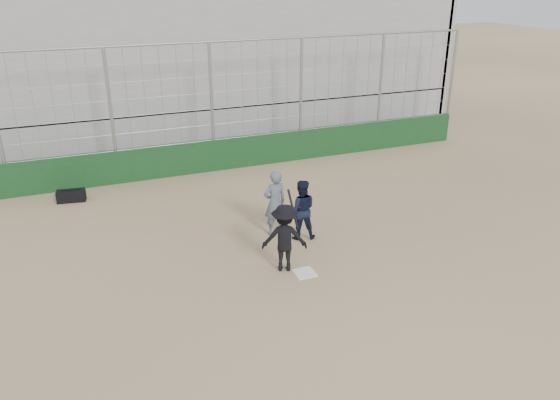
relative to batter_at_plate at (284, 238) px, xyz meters
name	(u,v)px	position (x,y,z in m)	size (l,w,h in m)	color
ground	(305,273)	(0.32, -0.35, -0.75)	(90.00, 90.00, 0.00)	olive
home_plate	(305,273)	(0.32, -0.35, -0.74)	(0.44, 0.44, 0.02)	white
backstop	(214,141)	(0.32, 6.65, 0.21)	(18.10, 0.25, 4.04)	#113617
bleachers	(176,56)	(0.32, 11.61, 2.17)	(20.25, 6.70, 6.98)	gray
batter_at_plate	(284,238)	(0.00, 0.00, 0.00)	(1.10, 0.87, 1.68)	black
catcher_crouched	(301,219)	(0.91, 1.18, -0.24)	(0.85, 0.74, 1.03)	black
umpire	(275,206)	(0.44, 1.67, -0.02)	(0.59, 0.39, 1.46)	#525C68
equipment_bag	(71,196)	(-4.09, 5.66, -0.59)	(0.80, 0.44, 0.36)	black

